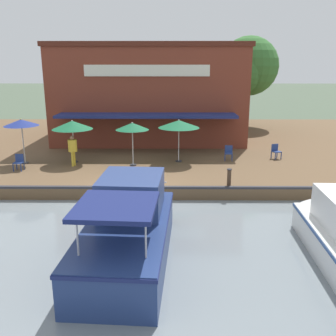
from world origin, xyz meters
TOP-DOWN VIEW (x-y plane):
  - ground_plane at (0.00, 0.00)m, footprint 220.00×220.00m
  - quay_deck at (-11.00, 0.00)m, footprint 22.00×56.00m
  - quay_edge_fender at (-0.10, 0.00)m, footprint 0.20×50.40m
  - waterfront_restaurant at (-13.23, 0.42)m, footprint 11.79×13.31m
  - patio_umbrella_mid_patio_right at (-4.93, 2.36)m, footprint 2.30×2.30m
  - patio_umbrella_near_quay_edge at (-4.08, -0.15)m, footprint 1.79×1.79m
  - patio_umbrella_by_entrance at (-4.76, -3.54)m, footprint 2.24×2.24m
  - patio_umbrella_far_corner at (-4.46, -6.23)m, footprint 1.86×1.86m
  - cafe_chair_under_first_umbrella at (-5.68, 8.07)m, footprint 0.56×0.56m
  - cafe_chair_back_row_seat at (-3.05, -6.00)m, footprint 0.45×0.45m
  - cafe_chair_mid_patio at (-5.26, 5.24)m, footprint 0.49×0.49m
  - person_at_quay_edge at (-3.95, -3.38)m, footprint 0.47×0.47m
  - motorboat_far_downstream at (4.68, 0.61)m, footprint 7.05×2.83m
  - mooring_post at (-0.35, 4.53)m, footprint 0.22×0.22m
  - tree_behind_restaurant at (-17.55, 8.49)m, footprint 5.31×5.05m

SIDE VIEW (x-z plane):
  - ground_plane at x=0.00m, z-range 0.00..0.00m
  - quay_deck at x=-11.00m, z-range 0.00..0.60m
  - quay_edge_fender at x=-0.10m, z-range 0.60..0.70m
  - motorboat_far_downstream at x=4.68m, z-range -0.25..2.19m
  - mooring_post at x=-0.35m, z-range 0.61..1.45m
  - cafe_chair_under_first_umbrella at x=-5.68m, z-range 0.65..1.50m
  - cafe_chair_back_row_seat at x=-3.05m, z-range 0.65..1.50m
  - cafe_chair_mid_patio at x=-5.26m, z-range 0.65..1.50m
  - person_at_quay_edge at x=-3.95m, z-range 0.81..2.48m
  - patio_umbrella_by_entrance at x=-4.76m, z-range 1.52..3.91m
  - patio_umbrella_near_quay_edge at x=-4.08m, z-range 1.55..3.94m
  - patio_umbrella_mid_patio_right at x=-4.93m, z-range 1.55..3.95m
  - patio_umbrella_far_corner at x=-4.46m, z-range 1.63..4.14m
  - waterfront_restaurant at x=-13.23m, z-range 0.60..7.33m
  - tree_behind_restaurant at x=-17.55m, z-range 1.81..9.55m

